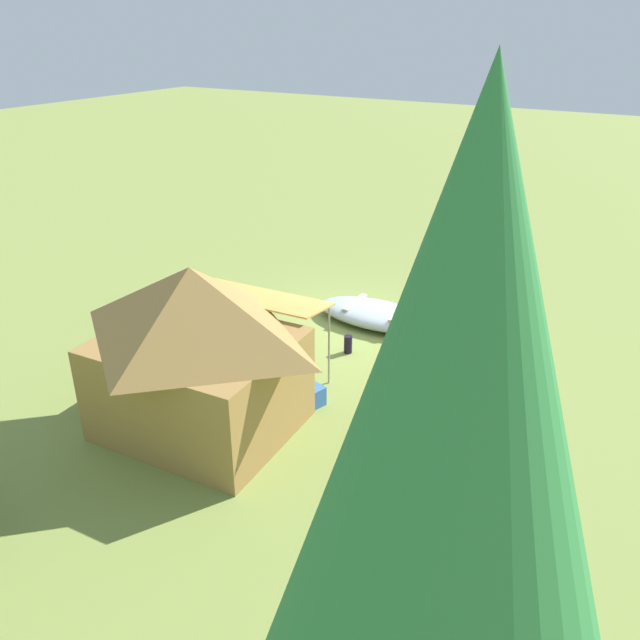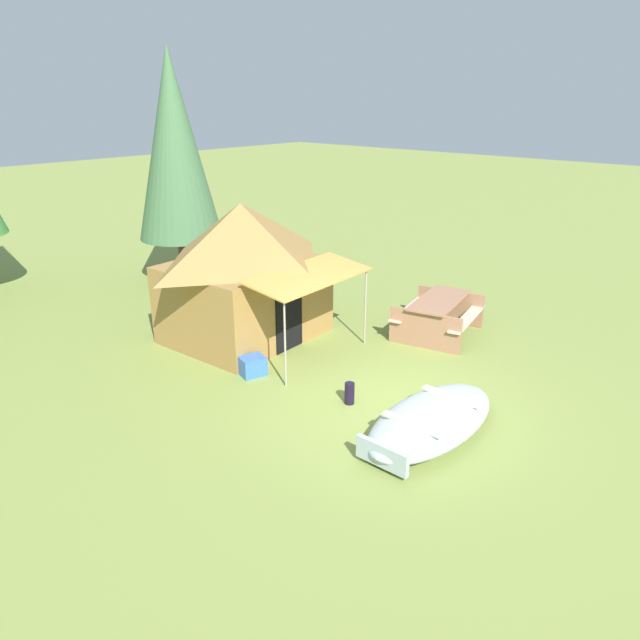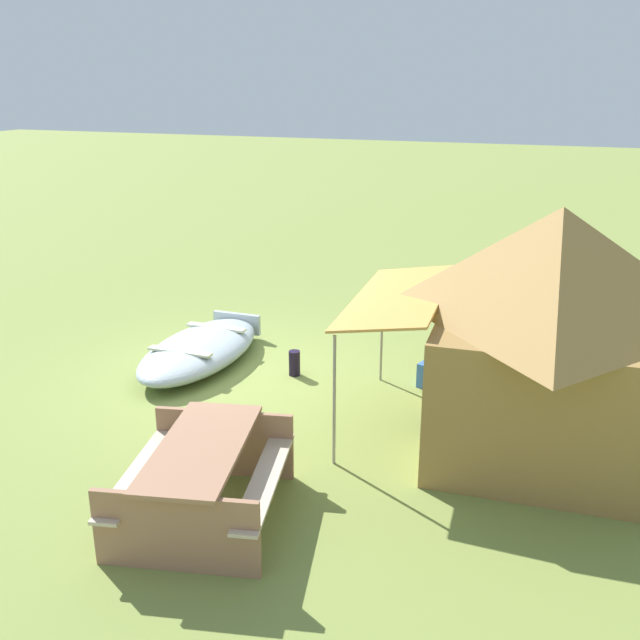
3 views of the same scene
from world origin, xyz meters
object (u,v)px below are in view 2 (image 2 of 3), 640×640
at_px(canvas_cabin_tent, 244,270).
at_px(pine_tree_back_left, 174,145).
at_px(beached_rowboat, 431,420).
at_px(picnic_table, 438,312).
at_px(fuel_can, 350,393).
at_px(cooler_box, 252,366).

relative_size(canvas_cabin_tent, pine_tree_back_left, 0.63).
xyz_separation_m(beached_rowboat, canvas_cabin_tent, (0.76, 5.00, 1.23)).
xyz_separation_m(picnic_table, fuel_can, (-3.60, -0.50, -0.32)).
bearing_deg(picnic_table, beached_rowboat, -150.20).
relative_size(picnic_table, fuel_can, 5.68).
height_order(canvas_cabin_tent, fuel_can, canvas_cabin_tent).
distance_m(canvas_cabin_tent, fuel_can, 3.81).
bearing_deg(cooler_box, fuel_can, -80.48).
height_order(cooler_box, fuel_can, fuel_can).
distance_m(beached_rowboat, fuel_can, 1.51).
height_order(beached_rowboat, fuel_can, beached_rowboat).
distance_m(fuel_can, pine_tree_back_left, 8.72).
height_order(fuel_can, pine_tree_back_left, pine_tree_back_left).
bearing_deg(pine_tree_back_left, picnic_table, -80.18).
height_order(beached_rowboat, canvas_cabin_tent, canvas_cabin_tent).
relative_size(picnic_table, cooler_box, 4.80).
relative_size(cooler_box, fuel_can, 1.18).
xyz_separation_m(picnic_table, pine_tree_back_left, (-1.24, 7.17, 3.09)).
xyz_separation_m(cooler_box, pine_tree_back_left, (2.70, 5.66, 3.42)).
height_order(picnic_table, pine_tree_back_left, pine_tree_back_left).
height_order(beached_rowboat, cooler_box, beached_rowboat).
relative_size(beached_rowboat, cooler_box, 6.31).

